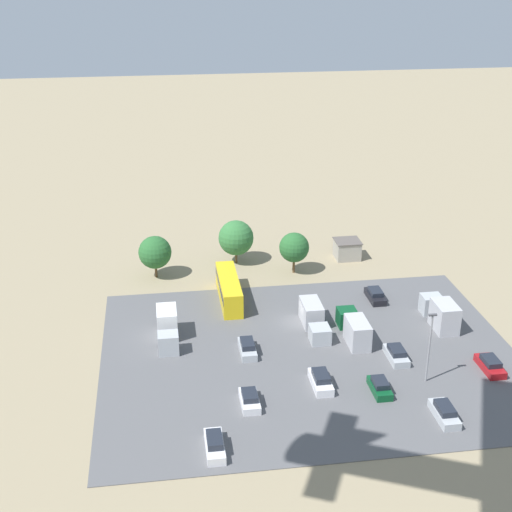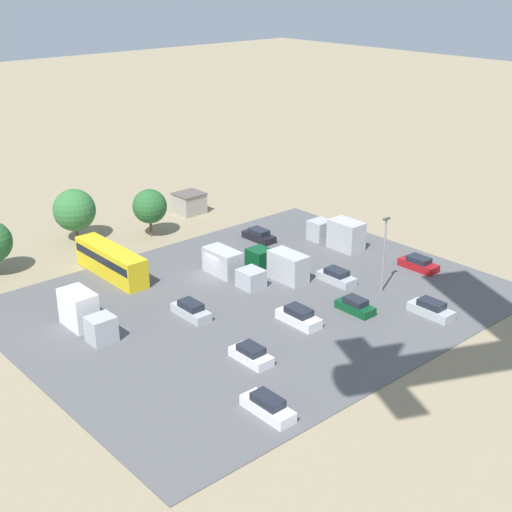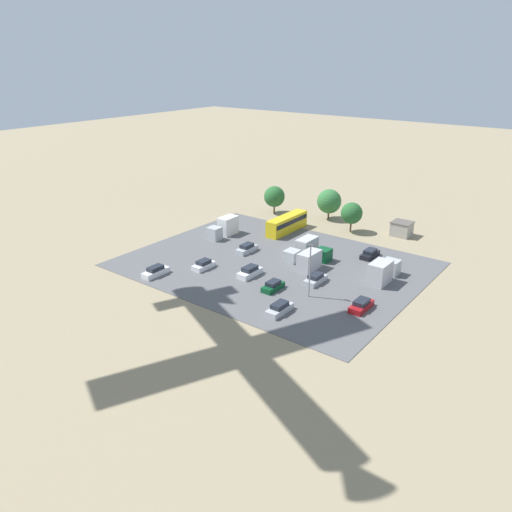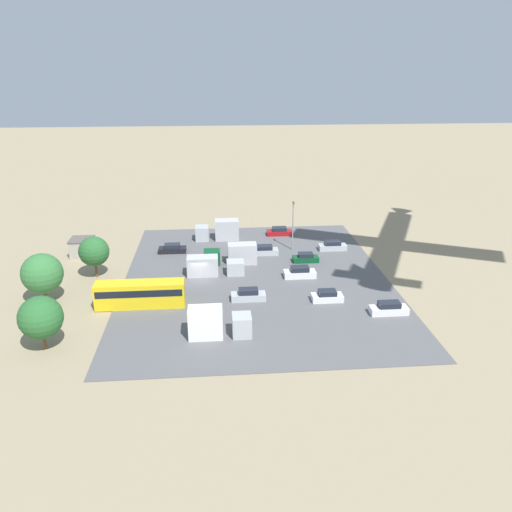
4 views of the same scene
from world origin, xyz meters
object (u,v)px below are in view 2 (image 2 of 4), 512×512
Objects in this scene: parked_car_7 at (251,355)px; parked_truck_0 at (338,234)px; shed_building at (189,203)px; parked_truck_3 at (280,264)px; parked_truck_1 at (230,266)px; parked_truck_2 at (85,314)px; bus at (111,261)px; parked_car_6 at (419,264)px; parked_car_8 at (431,309)px; parked_car_5 at (259,235)px; parked_car_2 at (336,277)px; parked_car_3 at (299,317)px; parked_car_0 at (355,306)px; parked_car_1 at (268,407)px; parked_car_4 at (191,310)px.

parked_truck_0 is at bearing -152.37° from parked_car_7.
parked_truck_3 reaches higher than shed_building.
parked_car_7 is at bearing 56.18° from parked_truck_1.
parked_truck_2 is at bearing -61.40° from parked_car_7.
bus is at bearing 31.33° from shed_building.
parked_car_8 is at bearing 42.63° from parked_car_6.
parked_car_5 is 12.01m from parked_truck_1.
shed_building reaches higher than parked_car_8.
parked_car_8 is at bearing 95.61° from parked_car_2.
parked_car_6 is at bearing -33.78° from parked_truck_3.
bus is 34.94m from parked_car_8.
parked_car_3 is at bearing 1.40° from parked_car_6.
parked_car_5 is at bearing -166.10° from parked_truck_2.
parked_truck_3 reaches higher than parked_car_0.
parked_car_1 reaches higher than parked_car_0.
parked_car_2 is at bearing 132.38° from parked_truck_1.
parked_truck_2 is (3.74, -21.64, 0.97)m from parked_car_1.
parked_truck_3 is at bearing -55.44° from parked_car_2.
parked_car_4 is 0.98× the size of parked_car_8.
parked_car_2 is (-17.55, 17.85, -1.16)m from bus.
parked_truck_0 reaches higher than parked_car_1.
parked_truck_0 is at bearing 9.53° from parked_truck_3.
parked_car_4 is at bearing -12.89° from parked_car_2.
parked_car_4 is 1.11× the size of parked_car_7.
parked_car_0 is (5.96, 35.93, -0.77)m from shed_building.
bus reaches higher than parked_car_3.
parked_car_7 is 0.49× the size of parked_truck_1.
parked_car_5 is at bearing -149.20° from parked_car_4.
shed_building is 23.38m from parked_truck_0.
parked_car_2 is at bearing 167.11° from parked_car_4.
parked_car_3 is at bearing -147.74° from parked_truck_0.
parked_car_6 is at bearing -163.20° from parked_car_1.
parked_car_2 is 11.74m from parked_truck_1.
parked_car_4 is at bearing -37.58° from parked_car_0.
parked_car_1 is 0.57× the size of parked_truck_1.
parked_car_1 is 8.13m from parked_car_7.
parked_car_5 is (-19.04, -11.35, -0.04)m from parked_car_4.
parked_truck_1 is at bearing 141.44° from parked_truck_3.
bus is 27.79m from parked_truck_0.
parked_car_1 reaches higher than parked_car_4.
parked_car_5 is 0.63× the size of parked_truck_2.
parked_car_2 reaches higher than parked_car_6.
parked_truck_2 is at bearing -25.45° from parked_car_4.
parked_truck_1 is at bearing -178.67° from parked_truck_2.
parked_truck_1 reaches higher than parked_car_0.
parked_truck_0 is at bearing -81.46° from parked_car_6.
parked_truck_1 is at bearing 114.01° from parked_car_8.
parked_car_7 is at bearing -152.37° from parked_truck_0.
parked_car_0 is 15.35m from parked_truck_1.
parked_car_2 is 10.78m from parked_car_3.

